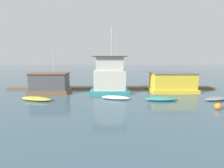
% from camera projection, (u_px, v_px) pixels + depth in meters
% --- Properties ---
extents(ground_plane, '(200.00, 200.00, 0.00)m').
position_uv_depth(ground_plane, '(112.00, 92.00, 25.81)').
color(ground_plane, '#426070').
extents(dock_walkway, '(33.80, 1.45, 0.30)m').
position_uv_depth(dock_walkway, '(112.00, 88.00, 28.83)').
color(dock_walkway, brown).
rests_on(dock_walkway, ground_plane).
extents(houseboat_brown, '(5.56, 3.45, 6.83)m').
position_uv_depth(houseboat_brown, '(50.00, 83.00, 25.29)').
color(houseboat_brown, brown).
rests_on(houseboat_brown, ground_plane).
extents(houseboat_teal, '(5.56, 3.99, 9.39)m').
position_uv_depth(houseboat_teal, '(110.00, 77.00, 25.31)').
color(houseboat_teal, teal).
rests_on(houseboat_teal, ground_plane).
extents(houseboat_yellow, '(6.62, 4.20, 2.90)m').
position_uv_depth(houseboat_yellow, '(172.00, 82.00, 26.22)').
color(houseboat_yellow, gold).
rests_on(houseboat_yellow, ground_plane).
extents(dinghy_yellow, '(4.23, 2.35, 0.46)m').
position_uv_depth(dinghy_yellow, '(36.00, 99.00, 20.80)').
color(dinghy_yellow, yellow).
rests_on(dinghy_yellow, ground_plane).
extents(dinghy_white, '(3.75, 2.08, 0.43)m').
position_uv_depth(dinghy_white, '(116.00, 97.00, 21.51)').
color(dinghy_white, white).
rests_on(dinghy_white, ground_plane).
extents(dinghy_teal, '(3.91, 1.50, 0.41)m').
position_uv_depth(dinghy_teal, '(161.00, 99.00, 20.91)').
color(dinghy_teal, teal).
rests_on(dinghy_teal, ground_plane).
extents(dinghy_grey, '(3.48, 2.06, 0.39)m').
position_uv_depth(dinghy_grey, '(217.00, 99.00, 20.98)').
color(dinghy_grey, gray).
rests_on(dinghy_grey, ground_plane).
extents(mooring_post_centre, '(0.28, 0.28, 1.55)m').
position_uv_depth(mooring_post_centre, '(37.00, 85.00, 27.61)').
color(mooring_post_centre, '#846B4C').
rests_on(mooring_post_centre, ground_plane).
extents(mooring_post_far_right, '(0.21, 0.21, 1.28)m').
position_uv_depth(mooring_post_far_right, '(114.00, 86.00, 27.80)').
color(mooring_post_far_right, '#846B4C').
rests_on(mooring_post_far_right, ground_plane).
extents(buoy_orange, '(0.66, 0.66, 0.66)m').
position_uv_depth(buoy_orange, '(218.00, 106.00, 17.24)').
color(buoy_orange, orange).
rests_on(buoy_orange, ground_plane).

